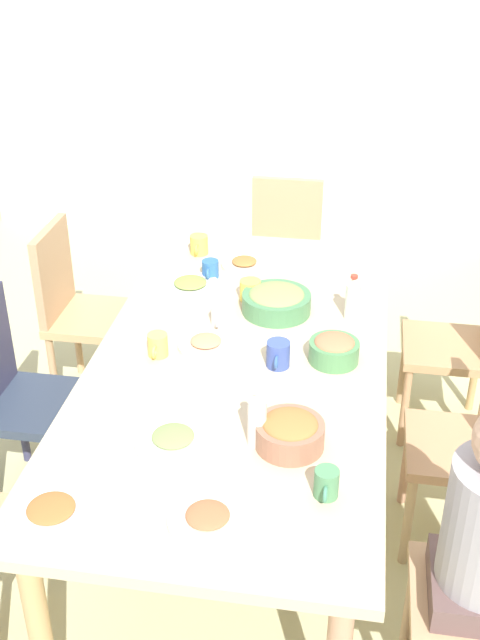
# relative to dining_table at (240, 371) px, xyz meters

# --- Properties ---
(ground_plane) EXTENTS (6.70, 6.70, 0.00)m
(ground_plane) POSITION_rel_dining_table_xyz_m (0.00, 0.00, -0.70)
(ground_plane) COLOR #BFBB89
(wall_left) EXTENTS (0.12, 4.60, 2.60)m
(wall_left) POSITION_rel_dining_table_xyz_m (-2.85, 0.00, 0.60)
(wall_left) COLOR silver
(wall_left) RESTS_ON ground_plane
(dining_table) EXTENTS (2.18, 1.07, 0.77)m
(dining_table) POSITION_rel_dining_table_xyz_m (0.00, 0.00, 0.00)
(dining_table) COLOR #CAB38E
(dining_table) RESTS_ON ground_plane
(chair_0) EXTENTS (0.40, 0.40, 0.90)m
(chair_0) POSITION_rel_dining_table_xyz_m (-0.73, -0.92, -0.19)
(chair_0) COLOR tan
(chair_0) RESTS_ON ground_plane
(chair_1) EXTENTS (0.40, 0.40, 0.90)m
(chair_1) POSITION_rel_dining_table_xyz_m (-1.47, 0.00, -0.19)
(chair_1) COLOR tan
(chair_1) RESTS_ON ground_plane
(chair_2) EXTENTS (0.40, 0.40, 0.90)m
(chair_2) POSITION_rel_dining_table_xyz_m (-0.73, 0.92, -0.19)
(chair_2) COLOR tan
(chair_2) RESTS_ON ground_plane
(chair_3) EXTENTS (0.40, 0.40, 0.90)m
(chair_3) POSITION_rel_dining_table_xyz_m (0.00, -0.92, -0.19)
(chair_3) COLOR #2D384A
(chair_3) RESTS_ON ground_plane
(plate_0) EXTENTS (0.24, 0.24, 0.04)m
(plate_0) POSITION_rel_dining_table_xyz_m (0.54, -0.12, 0.08)
(plate_0) COLOR white
(plate_0) RESTS_ON dining_table
(plate_1) EXTENTS (0.21, 0.21, 0.04)m
(plate_1) POSITION_rel_dining_table_xyz_m (-0.04, -0.14, 0.08)
(plate_1) COLOR beige
(plate_1) RESTS_ON dining_table
(plate_2) EXTENTS (0.26, 0.26, 0.04)m
(plate_2) POSITION_rel_dining_table_xyz_m (-0.50, -0.30, 0.08)
(plate_2) COLOR white
(plate_2) RESTS_ON dining_table
(plate_3) EXTENTS (0.22, 0.22, 0.04)m
(plate_3) POSITION_rel_dining_table_xyz_m (0.86, 0.05, 0.08)
(plate_3) COLOR white
(plate_3) RESTS_ON dining_table
(plate_4) EXTENTS (0.20, 0.20, 0.04)m
(plate_4) POSITION_rel_dining_table_xyz_m (-0.74, -0.10, 0.08)
(plate_4) COLOR silver
(plate_4) RESTS_ON dining_table
(plate_5) EXTENTS (0.25, 0.25, 0.04)m
(plate_5) POSITION_rel_dining_table_xyz_m (0.91, -0.38, 0.08)
(plate_5) COLOR white
(plate_5) RESTS_ON dining_table
(bowl_0) EXTENTS (0.22, 0.22, 0.10)m
(bowl_0) POSITION_rel_dining_table_xyz_m (0.49, 0.24, 0.12)
(bowl_0) COLOR #96644C
(bowl_0) RESTS_ON dining_table
(bowl_1) EXTENTS (0.18, 0.18, 0.10)m
(bowl_1) POSITION_rel_dining_table_xyz_m (-0.02, 0.34, 0.12)
(bowl_1) COLOR #4A834F
(bowl_1) RESTS_ON dining_table
(bowl_2) EXTENTS (0.28, 0.28, 0.10)m
(bowl_2) POSITION_rel_dining_table_xyz_m (-0.35, 0.09, 0.12)
(bowl_2) COLOR #457B4E
(bowl_2) RESTS_ON dining_table
(cup_0) EXTENTS (0.11, 0.07, 0.09)m
(cup_0) POSITION_rel_dining_table_xyz_m (0.70, 0.36, 0.12)
(cup_0) COLOR #4C8557
(cup_0) RESTS_ON dining_table
(cup_1) EXTENTS (0.11, 0.07, 0.08)m
(cup_1) POSITION_rel_dining_table_xyz_m (-0.21, -0.11, 0.11)
(cup_1) COLOR white
(cup_1) RESTS_ON dining_table
(cup_2) EXTENTS (0.11, 0.07, 0.09)m
(cup_2) POSITION_rel_dining_table_xyz_m (0.05, -0.30, 0.12)
(cup_2) COLOR #ECC154
(cup_2) RESTS_ON dining_table
(cup_3) EXTENTS (0.12, 0.09, 0.09)m
(cup_3) POSITION_rel_dining_table_xyz_m (-0.43, -0.03, 0.12)
(cup_3) COLOR #E3C449
(cup_3) RESTS_ON dining_table
(cup_4) EXTENTS (0.12, 0.09, 0.10)m
(cup_4) POSITION_rel_dining_table_xyz_m (0.05, 0.15, 0.12)
(cup_4) COLOR #3A4F9F
(cup_4) RESTS_ON dining_table
(cup_5) EXTENTS (0.12, 0.08, 0.09)m
(cup_5) POSITION_rel_dining_table_xyz_m (-0.84, -0.33, 0.12)
(cup_5) COLOR #DEC84B
(cup_5) RESTS_ON dining_table
(cup_6) EXTENTS (0.11, 0.07, 0.08)m
(cup_6) POSITION_rel_dining_table_xyz_m (-0.61, -0.23, 0.11)
(cup_6) COLOR #2C60A3
(cup_6) RESTS_ON dining_table
(bottle_0) EXTENTS (0.06, 0.06, 0.20)m
(bottle_0) POSITION_rel_dining_table_xyz_m (0.50, 0.14, 0.17)
(bottle_0) COLOR silver
(bottle_0) RESTS_ON dining_table
(bottle_1) EXTENTS (0.06, 0.06, 0.19)m
(bottle_1) POSITION_rel_dining_table_xyz_m (-0.35, 0.39, 0.16)
(bottle_1) COLOR silver
(bottle_1) RESTS_ON dining_table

